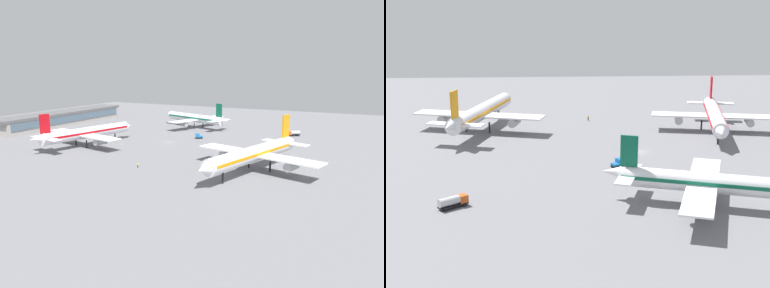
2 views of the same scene
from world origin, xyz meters
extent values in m
plane|color=slate|center=(0.00, 0.00, 0.00)|extent=(288.00, 288.00, 0.00)
cube|color=#9E9993|center=(-15.31, -78.00, 3.43)|extent=(81.07, 14.37, 6.86)
cube|color=#4C6070|center=(-15.31, -70.67, 4.41)|extent=(77.82, 0.30, 3.53)
cube|color=#59595B|center=(-15.31, -78.00, 7.35)|extent=(84.31, 14.94, 1.18)
cylinder|color=white|center=(28.85, 47.12, 5.88)|extent=(44.22, 16.52, 4.90)
cone|color=white|center=(51.72, 40.83, 5.88)|extent=(5.95, 5.78, 4.65)
cone|color=white|center=(5.97, 53.41, 6.61)|extent=(6.94, 5.40, 3.92)
cube|color=orange|center=(28.85, 47.12, 6.24)|extent=(42.53, 16.15, 0.88)
cube|color=white|center=(26.70, 47.71, 5.39)|extent=(18.08, 42.66, 0.44)
cylinder|color=#A5A8AD|center=(29.84, 59.13, 3.67)|extent=(6.29, 4.13, 2.69)
cylinder|color=#A5A8AD|center=(23.56, 36.30, 3.67)|extent=(6.29, 4.13, 2.69)
cube|color=white|center=(9.53, 52.43, 6.37)|extent=(8.33, 17.37, 0.35)
cube|color=orange|center=(9.53, 52.43, 12.24)|extent=(4.26, 1.64, 7.83)
cylinder|color=black|center=(43.87, 42.99, 1.71)|extent=(0.59, 0.59, 3.43)
cylinder|color=black|center=(26.45, 51.84, 1.71)|extent=(0.59, 0.59, 3.43)
cylinder|color=black|center=(24.37, 44.29, 1.71)|extent=(0.59, 0.59, 3.43)
cylinder|color=white|center=(21.00, -26.81, 5.49)|extent=(41.66, 12.83, 4.57)
cone|color=white|center=(-0.72, -22.36, 5.49)|extent=(5.35, 5.18, 4.35)
cone|color=white|center=(42.71, -31.27, 6.18)|extent=(6.34, 4.73, 3.66)
cube|color=red|center=(21.00, -26.81, 5.83)|extent=(40.05, 12.59, 0.82)
cube|color=white|center=(23.04, -27.23, 5.03)|extent=(14.45, 40.04, 0.41)
cylinder|color=#A5A8AD|center=(20.82, -38.07, 3.43)|extent=(5.80, 3.55, 2.52)
cylinder|color=#A5A8AD|center=(25.26, -16.40, 3.43)|extent=(5.80, 3.55, 2.52)
cube|color=white|center=(39.33, -30.57, 5.95)|extent=(6.82, 16.23, 0.33)
cube|color=red|center=(39.33, -30.57, 11.44)|extent=(4.01, 1.29, 7.32)
cylinder|color=black|center=(6.74, -23.89, 1.60)|extent=(0.55, 0.55, 3.20)
cylinder|color=black|center=(23.52, -31.07, 1.60)|extent=(0.55, 0.55, 3.20)
cylinder|color=black|center=(24.99, -23.90, 1.60)|extent=(0.55, 0.55, 3.20)
cylinder|color=white|center=(-41.88, -7.95, 5.14)|extent=(16.46, 38.26, 4.28)
cone|color=white|center=(-48.49, -27.61, 5.14)|extent=(5.22, 5.36, 4.07)
cone|color=white|center=(-35.27, 11.72, 5.78)|extent=(4.95, 6.17, 3.43)
cube|color=#0C593F|center=(-41.88, -7.95, 5.46)|extent=(16.05, 36.81, 0.77)
cube|color=white|center=(-41.26, -6.10, 4.71)|extent=(37.04, 17.69, 0.39)
cylinder|color=#A5A8AD|center=(-31.44, -9.40, 3.21)|extent=(3.84, 5.55, 2.36)
cylinder|color=#A5A8AD|center=(-51.07, -2.80, 3.21)|extent=(3.84, 5.55, 2.36)
cube|color=white|center=(-36.30, 8.66, 5.57)|extent=(15.13, 8.02, 0.31)
cube|color=#0C593F|center=(-36.30, 8.66, 10.71)|extent=(1.63, 3.69, 6.85)
cylinder|color=black|center=(-46.22, -20.86, 1.50)|extent=(0.51, 0.51, 3.00)
cylinder|color=black|center=(-37.64, -6.09, 1.50)|extent=(0.51, 0.51, 3.00)
cylinder|color=black|center=(-44.13, -3.90, 1.50)|extent=(0.51, 0.51, 3.00)
cube|color=black|center=(-13.91, 8.13, 0.55)|extent=(3.28, 3.72, 0.30)
cube|color=#1966B2|center=(-13.54, 7.53, 1.50)|extent=(2.56, 2.52, 1.60)
cube|color=#3F596B|center=(-13.13, 6.84, 1.82)|extent=(1.41, 0.89, 0.90)
cube|color=#1966B2|center=(-14.37, 8.90, 0.95)|extent=(2.35, 2.18, 0.50)
cylinder|color=black|center=(-12.51, 7.66, 0.40)|extent=(0.67, 0.84, 0.80)
cylinder|color=black|center=(-14.14, 6.68, 0.40)|extent=(0.67, 0.84, 0.80)
cylinder|color=black|center=(-13.67, 9.58, 0.40)|extent=(0.67, 0.84, 0.80)
cylinder|color=black|center=(-15.30, 8.60, 0.40)|extent=(0.67, 0.84, 0.80)
cube|color=black|center=(-39.63, 45.73, 0.55)|extent=(5.33, 6.16, 0.30)
cube|color=#BF4C19|center=(-38.27, 43.94, 1.50)|extent=(2.60, 2.58, 1.60)
cube|color=#3F596B|center=(-37.78, 43.30, 1.82)|extent=(1.32, 1.03, 0.90)
cylinder|color=#B7B7BC|center=(-40.18, 46.45, 1.60)|extent=(4.16, 4.67, 1.80)
cylinder|color=black|center=(-37.54, 44.55, 0.40)|extent=(0.72, 0.82, 0.80)
cylinder|color=black|center=(-39.05, 43.40, 0.40)|extent=(0.72, 0.82, 0.80)
cylinder|color=black|center=(-40.21, 48.06, 0.40)|extent=(0.72, 0.82, 0.80)
cylinder|color=black|center=(-41.72, 46.91, 0.40)|extent=(0.72, 0.82, 0.80)
cylinder|color=#1E2338|center=(40.47, 11.81, 0.42)|extent=(0.37, 0.37, 0.85)
cylinder|color=yellow|center=(40.47, 11.81, 1.15)|extent=(0.44, 0.44, 0.60)
sphere|color=tan|center=(40.47, 11.81, 1.56)|extent=(0.22, 0.22, 0.22)
cylinder|color=yellow|center=(40.51, 12.05, 1.15)|extent=(0.10, 0.10, 0.54)
cylinder|color=yellow|center=(40.43, 11.57, 1.15)|extent=(0.10, 0.10, 0.54)
camera|label=1|loc=(136.36, 79.48, 32.03)|focal=34.40mm
camera|label=2|loc=(-151.08, 25.84, 43.66)|focal=53.01mm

